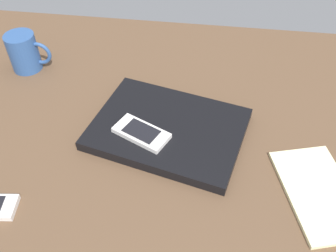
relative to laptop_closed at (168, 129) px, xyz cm
name	(u,v)px	position (x,y,z in cm)	size (l,w,h in cm)	color
desk_surface	(159,119)	(-2.87, 5.39, -2.62)	(120.00, 80.00, 3.00)	brown
laptop_closed	(168,129)	(0.00, 0.00, 0.00)	(30.83, 22.59, 2.24)	black
cell_phone_on_laptop	(141,133)	(-4.97, -3.43, 1.67)	(12.48, 9.73, 1.18)	silver
coffee_mug	(25,52)	(-38.26, 17.94, 3.62)	(10.73, 7.23, 9.47)	#2D518C
notepad	(319,192)	(29.42, -11.55, -0.72)	(11.93, 20.43, 0.80)	#F2EDB2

